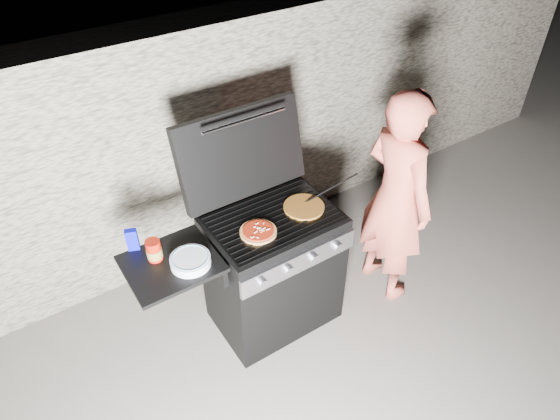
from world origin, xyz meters
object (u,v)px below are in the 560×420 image
gas_grill (241,286)px  sauce_jar (154,250)px  person (396,199)px  pizza_topped (258,231)px

gas_grill → sauce_jar: size_ratio=10.39×
gas_grill → person: size_ratio=0.84×
gas_grill → person: (1.12, -0.18, 0.35)m
gas_grill → pizza_topped: bearing=-32.5°
person → gas_grill: bearing=82.3°
pizza_topped → sauce_jar: sauce_jar is taller
gas_grill → sauce_jar: bearing=171.4°
sauce_jar → person: person is taller
gas_grill → sauce_jar: sauce_jar is taller
sauce_jar → person: (1.59, -0.25, -0.17)m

